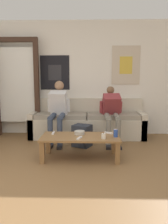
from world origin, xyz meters
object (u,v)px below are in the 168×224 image
coffee_table (80,140)px  backpack (82,136)px  couch (87,123)px  game_controller_near_right (79,138)px  ceramic_bowl (80,132)px  drink_can_blue (116,133)px  pillar_candle (104,136)px  person_seated_adult (58,109)px  game_controller_near_left (53,133)px  person_seated_teen (111,111)px  game_controller_far_center (109,133)px

coffee_table → backpack: backpack is taller
coffee_table → backpack: (-0.00, 0.63, -0.11)m
couch → backpack: 0.72m
game_controller_near_right → ceramic_bowl: bearing=92.4°
drink_can_blue → backpack: bearing=129.8°
backpack → pillar_candle: size_ratio=4.59×
couch → ceramic_bowl: 1.24m
person_seated_adult → ceramic_bowl: bearing=-61.3°
game_controller_near_left → ceramic_bowl: bearing=-4.5°
drink_can_blue → pillar_candle: bearing=-151.1°
person_seated_teen → ceramic_bowl: bearing=-123.9°
ceramic_bowl → drink_can_blue: size_ratio=1.41×
backpack → game_controller_near_right: bearing=-90.4°
person_seated_adult → person_seated_teen: size_ratio=1.10×
game_controller_far_center → drink_can_blue: bearing=-67.4°
person_seated_adult → ceramic_bowl: size_ratio=7.03×
game_controller_near_left → person_seated_adult: bearing=93.0°
drink_can_blue → game_controller_far_center: size_ratio=0.89×
backpack → ceramic_bowl: bearing=-91.8°
backpack → game_controller_near_right: backpack is taller
drink_can_blue → game_controller_near_right: drink_can_blue is taller
coffee_table → game_controller_near_left: bearing=163.0°
backpack → pillar_candle: bearing=-64.9°
game_controller_near_right → game_controller_far_center: bearing=36.0°
person_seated_teen → game_controller_far_center: person_seated_teen is taller
coffee_table → game_controller_near_right: size_ratio=8.45×
game_controller_far_center → pillar_candle: bearing=-107.3°
coffee_table → game_controller_far_center: bearing=21.3°
person_seated_adult → pillar_candle: (0.86, -1.14, -0.27)m
backpack → drink_can_blue: 0.90m
ceramic_bowl → drink_can_blue: drink_can_blue is taller
pillar_candle → person_seated_teen: bearing=78.9°
couch → game_controller_near_right: bearing=-93.6°
person_seated_teen → backpack: bearing=-147.3°
game_controller_far_center → coffee_table: bearing=-158.7°
backpack → drink_can_blue: bearing=-50.2°
person_seated_adult → pillar_candle: 1.45m
ceramic_bowl → game_controller_near_left: (-0.44, 0.03, -0.02)m
couch → drink_can_blue: (0.47, -1.37, 0.13)m
coffee_table → person_seated_adult: 1.17m
pillar_candle → game_controller_far_center: bearing=72.7°
couch → coffee_table: bearing=-93.8°
person_seated_teen → game_controller_far_center: bearing=-98.5°
pillar_candle → game_controller_far_center: 0.34m
couch → game_controller_far_center: couch is taller
person_seated_teen → person_seated_adult: bearing=-179.2°
ceramic_bowl → coffee_table: bearing=-80.3°
ceramic_bowl → pillar_candle: pillar_candle is taller
game_controller_near_right → game_controller_far_center: (0.47, 0.34, 0.00)m
person_seated_adult → ceramic_bowl: 1.04m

